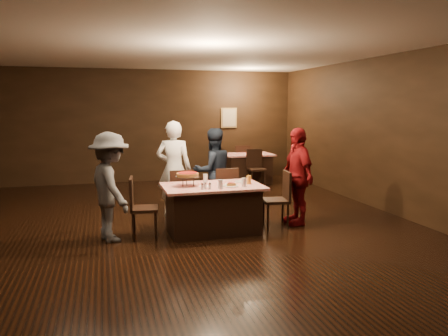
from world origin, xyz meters
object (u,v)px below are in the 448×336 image
at_px(chair_back_far, 241,162).
at_px(diner_red_shirt, 297,176).
at_px(chair_far_left, 180,195).
at_px(chair_end_left, 144,207).
at_px(glass_front_right, 244,182).
at_px(glass_amber, 249,180).
at_px(back_table, 248,168).
at_px(chair_back_near, 256,168).
at_px(glass_back, 205,178).
at_px(main_table, 213,209).
at_px(glass_front_left, 220,184).
at_px(diner_navy_hoodie, 213,171).
at_px(diner_white_jacket, 174,169).
at_px(diner_grey_knit, 110,187).
at_px(plate_empty, 242,182).
at_px(chair_far_right, 224,193).
at_px(pizza_stand, 188,175).
at_px(chair_end_right, 276,199).

relative_size(chair_back_far, diner_red_shirt, 0.57).
bearing_deg(chair_far_left, chair_end_left, 46.51).
bearing_deg(glass_front_right, glass_amber, 53.13).
height_order(back_table, chair_back_near, chair_back_near).
distance_m(back_table, glass_back, 4.47).
xyz_separation_m(main_table, chair_far_left, (-0.40, 0.75, 0.09)).
distance_m(glass_front_left, glass_back, 0.61).
distance_m(diner_navy_hoodie, glass_front_right, 1.46).
xyz_separation_m(diner_white_jacket, glass_front_left, (0.49, -1.47, -0.05)).
bearing_deg(glass_amber, main_table, 175.24).
xyz_separation_m(diner_white_jacket, diner_grey_knit, (-1.16, -1.20, -0.06)).
bearing_deg(plate_empty, back_table, 70.10).
xyz_separation_m(chair_far_left, diner_red_shirt, (1.93, -0.66, 0.36)).
relative_size(chair_far_right, diner_white_jacket, 0.54).
distance_m(diner_white_jacket, glass_back, 0.96).
relative_size(diner_navy_hoodie, glass_back, 11.62).
bearing_deg(diner_white_jacket, chair_back_near, -116.81).
height_order(diner_navy_hoodie, glass_front_right, diner_navy_hoodie).
xyz_separation_m(chair_end_left, diner_white_jacket, (0.66, 1.17, 0.41)).
distance_m(chair_back_far, diner_white_jacket, 4.44).
distance_m(back_table, chair_end_left, 5.27).
relative_size(chair_far_left, chair_end_left, 1.00).
bearing_deg(main_table, glass_back, 99.46).
height_order(glass_front_left, glass_amber, same).
height_order(chair_end_left, plate_empty, chair_end_left).
height_order(chair_back_near, chair_back_far, same).
bearing_deg(diner_red_shirt, pizza_stand, -89.46).
distance_m(main_table, glass_amber, 0.75).
height_order(chair_far_right, glass_front_left, chair_far_right).
xyz_separation_m(diner_navy_hoodie, glass_front_left, (-0.26, -1.50, 0.03)).
distance_m(chair_far_right, glass_back, 0.73).
height_order(chair_end_right, glass_back, chair_end_right).
distance_m(pizza_stand, glass_front_left, 0.58).
bearing_deg(plate_empty, chair_far_right, 104.04).
bearing_deg(chair_far_left, glass_front_right, 129.90).
bearing_deg(main_table, pizza_stand, 172.87).
bearing_deg(glass_amber, chair_far_right, 104.04).
distance_m(diner_white_jacket, glass_amber, 1.61).
relative_size(glass_front_left, glass_amber, 1.00).
bearing_deg(pizza_stand, chair_back_far, 63.09).
height_order(chair_back_far, glass_front_right, chair_back_far).
bearing_deg(glass_front_left, diner_navy_hoodie, 80.16).
relative_size(diner_grey_knit, diner_red_shirt, 0.99).
distance_m(chair_end_left, chair_back_near, 4.72).
bearing_deg(diner_red_shirt, diner_navy_hoodie, -132.99).
bearing_deg(diner_navy_hoodie, back_table, -129.70).
xyz_separation_m(chair_end_left, glass_front_right, (1.55, -0.25, 0.37)).
bearing_deg(glass_back, diner_navy_hoodie, 68.20).
bearing_deg(chair_end_left, diner_red_shirt, -81.34).
xyz_separation_m(main_table, diner_grey_knit, (-1.60, -0.03, 0.44)).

